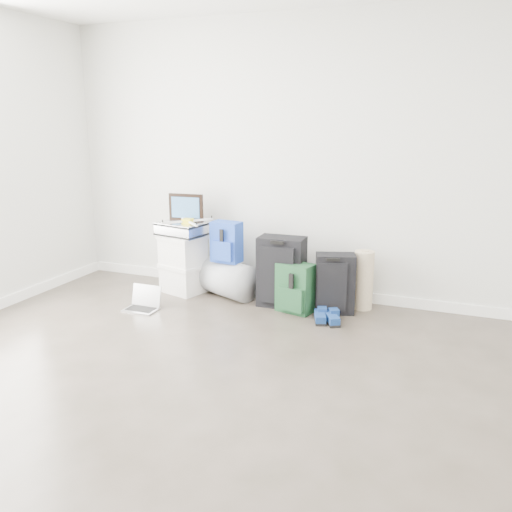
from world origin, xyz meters
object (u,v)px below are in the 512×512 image
at_px(briefcase, 182,229).
at_px(laptop, 143,304).
at_px(boxes_stack, 183,264).
at_px(carry_on, 335,284).
at_px(large_suitcase, 281,272).
at_px(duffel_bag, 228,279).

relative_size(briefcase, laptop, 1.49).
height_order(boxes_stack, laptop, boxes_stack).
height_order(boxes_stack, carry_on, boxes_stack).
bearing_deg(large_suitcase, carry_on, -1.52).
bearing_deg(duffel_bag, laptop, -108.25).
bearing_deg(boxes_stack, carry_on, 15.63).
distance_m(briefcase, duffel_bag, 0.68).
relative_size(carry_on, laptop, 1.82).
distance_m(large_suitcase, laptop, 1.33).
relative_size(briefcase, large_suitcase, 0.68).
xyz_separation_m(duffel_bag, laptop, (-0.58, -0.64, -0.13)).
bearing_deg(briefcase, boxes_stack, -168.75).
bearing_deg(duffel_bag, briefcase, -151.43).
distance_m(large_suitcase, carry_on, 0.52).
bearing_deg(briefcase, duffel_bag, 15.74).
bearing_deg(boxes_stack, duffel_bag, 21.27).
xyz_separation_m(duffel_bag, carry_on, (1.10, -0.07, 0.09)).
bearing_deg(laptop, duffel_bag, 47.38).
bearing_deg(large_suitcase, duffel_bag, 171.07).
bearing_deg(laptop, briefcase, 80.43).
relative_size(briefcase, duffel_bag, 0.77).
height_order(duffel_bag, laptop, duffel_bag).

